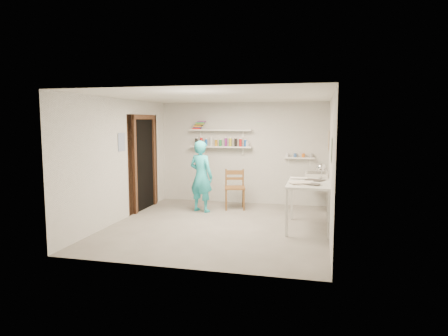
% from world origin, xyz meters
% --- Properties ---
extents(floor, '(4.00, 4.50, 0.02)m').
position_xyz_m(floor, '(0.00, 0.00, -0.01)').
color(floor, slate).
rests_on(floor, ground).
extents(ceiling, '(4.00, 4.50, 0.02)m').
position_xyz_m(ceiling, '(0.00, 0.00, 2.41)').
color(ceiling, silver).
rests_on(ceiling, wall_back).
extents(wall_back, '(4.00, 0.02, 2.40)m').
position_xyz_m(wall_back, '(0.00, 2.26, 1.20)').
color(wall_back, silver).
rests_on(wall_back, ground).
extents(wall_front, '(4.00, 0.02, 2.40)m').
position_xyz_m(wall_front, '(0.00, -2.26, 1.20)').
color(wall_front, silver).
rests_on(wall_front, ground).
extents(wall_left, '(0.02, 4.50, 2.40)m').
position_xyz_m(wall_left, '(-2.01, 0.00, 1.20)').
color(wall_left, silver).
rests_on(wall_left, ground).
extents(wall_right, '(0.02, 4.50, 2.40)m').
position_xyz_m(wall_right, '(2.01, 0.00, 1.20)').
color(wall_right, silver).
rests_on(wall_right, ground).
extents(doorway_recess, '(0.02, 0.90, 2.00)m').
position_xyz_m(doorway_recess, '(-1.99, 1.05, 1.00)').
color(doorway_recess, black).
rests_on(doorway_recess, wall_left).
extents(corridor_box, '(1.40, 1.50, 2.10)m').
position_xyz_m(corridor_box, '(-2.70, 1.05, 1.05)').
color(corridor_box, brown).
rests_on(corridor_box, ground).
extents(door_lintel, '(0.06, 1.05, 0.10)m').
position_xyz_m(door_lintel, '(-1.97, 1.05, 2.05)').
color(door_lintel, brown).
rests_on(door_lintel, wall_left).
extents(door_jamb_near, '(0.06, 0.10, 2.00)m').
position_xyz_m(door_jamb_near, '(-1.97, 0.55, 1.00)').
color(door_jamb_near, brown).
rests_on(door_jamb_near, ground).
extents(door_jamb_far, '(0.06, 0.10, 2.00)m').
position_xyz_m(door_jamb_far, '(-1.97, 1.55, 1.00)').
color(door_jamb_far, brown).
rests_on(door_jamb_far, ground).
extents(shelf_lower, '(1.50, 0.22, 0.03)m').
position_xyz_m(shelf_lower, '(-0.50, 2.13, 1.35)').
color(shelf_lower, white).
rests_on(shelf_lower, wall_back).
extents(shelf_upper, '(1.50, 0.22, 0.03)m').
position_xyz_m(shelf_upper, '(-0.50, 2.13, 1.75)').
color(shelf_upper, white).
rests_on(shelf_upper, wall_back).
extents(ledge_shelf, '(0.70, 0.14, 0.03)m').
position_xyz_m(ledge_shelf, '(1.35, 2.17, 1.12)').
color(ledge_shelf, white).
rests_on(ledge_shelf, wall_back).
extents(poster_left, '(0.01, 0.28, 0.36)m').
position_xyz_m(poster_left, '(-1.99, 0.05, 1.55)').
color(poster_left, '#334C7F').
rests_on(poster_left, wall_left).
extents(poster_right_a, '(0.01, 0.34, 0.42)m').
position_xyz_m(poster_right_a, '(1.99, 1.80, 1.55)').
color(poster_right_a, '#995933').
rests_on(poster_right_a, wall_right).
extents(poster_right_b, '(0.01, 0.30, 0.38)m').
position_xyz_m(poster_right_b, '(1.99, -0.55, 1.50)').
color(poster_right_b, '#3F724C').
rests_on(poster_right_b, wall_right).
extents(belfast_sink, '(0.48, 0.60, 0.30)m').
position_xyz_m(belfast_sink, '(1.75, 1.70, 0.70)').
color(belfast_sink, white).
rests_on(belfast_sink, wall_right).
extents(man, '(0.65, 0.53, 1.55)m').
position_xyz_m(man, '(-0.68, 1.08, 0.77)').
color(man, '#25B0BD').
rests_on(man, ground).
extents(wall_clock, '(0.27, 0.12, 0.28)m').
position_xyz_m(wall_clock, '(-0.75, 1.29, 1.03)').
color(wall_clock, '#D0B78E').
rests_on(wall_clock, man).
extents(wooden_chair, '(0.54, 0.52, 0.96)m').
position_xyz_m(wooden_chair, '(-0.02, 1.50, 0.48)').
color(wooden_chair, brown).
rests_on(wooden_chair, ground).
extents(work_table, '(0.77, 1.29, 0.86)m').
position_xyz_m(work_table, '(1.64, 0.18, 0.43)').
color(work_table, silver).
rests_on(work_table, ground).
extents(desk_lamp, '(0.16, 0.16, 0.16)m').
position_xyz_m(desk_lamp, '(1.85, 0.70, 1.08)').
color(desk_lamp, silver).
rests_on(desk_lamp, work_table).
extents(spray_cans, '(1.34, 0.06, 0.17)m').
position_xyz_m(spray_cans, '(-0.50, 2.13, 1.45)').
color(spray_cans, black).
rests_on(spray_cans, shelf_lower).
extents(book_stack, '(0.30, 0.14, 0.20)m').
position_xyz_m(book_stack, '(-1.04, 2.13, 1.86)').
color(book_stack, red).
rests_on(book_stack, shelf_upper).
extents(ledge_pots, '(0.48, 0.07, 0.09)m').
position_xyz_m(ledge_pots, '(1.35, 2.17, 1.18)').
color(ledge_pots, silver).
rests_on(ledge_pots, ledge_shelf).
extents(papers, '(0.30, 0.22, 0.03)m').
position_xyz_m(papers, '(1.64, 0.18, 0.87)').
color(papers, silver).
rests_on(papers, work_table).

